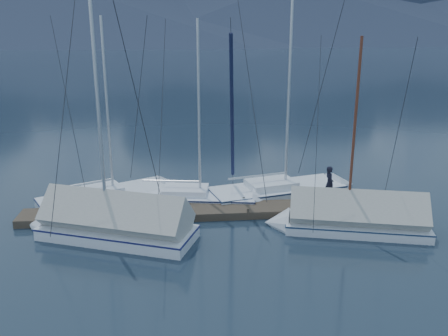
% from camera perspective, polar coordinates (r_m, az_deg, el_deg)
% --- Properties ---
extents(ground, '(1000.00, 1000.00, 0.00)m').
position_cam_1_polar(ground, '(19.78, 0.58, -7.78)').
color(ground, black).
rests_on(ground, ground).
extents(dock, '(18.00, 1.50, 0.54)m').
position_cam_1_polar(dock, '(21.57, -0.00, -5.33)').
color(dock, '#382D23').
rests_on(dock, ground).
extents(mooring_posts, '(15.12, 1.52, 0.35)m').
position_cam_1_polar(mooring_posts, '(21.44, -1.33, -4.78)').
color(mooring_posts, '#382D23').
rests_on(mooring_posts, ground).
extents(sailboat_open_left, '(7.33, 5.08, 9.53)m').
position_cam_1_polar(sailboat_open_left, '(24.13, -12.03, -3.14)').
color(sailboat_open_left, silver).
rests_on(sailboat_open_left, ground).
extents(sailboat_open_mid, '(7.33, 3.32, 9.40)m').
position_cam_1_polar(sailboat_open_mid, '(22.97, -1.64, -3.80)').
color(sailboat_open_mid, white).
rests_on(sailboat_open_mid, ground).
extents(sailboat_open_right, '(8.16, 4.10, 10.39)m').
position_cam_1_polar(sailboat_open_right, '(24.45, 8.50, -2.65)').
color(sailboat_open_right, silver).
rests_on(sailboat_open_right, ground).
extents(sailboat_covered_near, '(7.01, 3.64, 8.73)m').
position_cam_1_polar(sailboat_covered_near, '(20.51, 14.22, -6.08)').
color(sailboat_covered_near, silver).
rests_on(sailboat_covered_near, ground).
extents(sailboat_covered_far, '(7.62, 4.72, 10.29)m').
position_cam_1_polar(sailboat_covered_far, '(19.81, -14.25, -6.69)').
color(sailboat_covered_far, white).
rests_on(sailboat_covered_far, ground).
extents(person, '(0.43, 0.63, 1.66)m').
position_cam_1_polar(person, '(22.62, 12.55, -1.82)').
color(person, black).
rests_on(person, dock).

